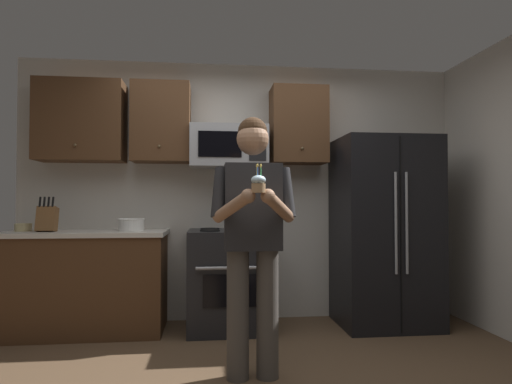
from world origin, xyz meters
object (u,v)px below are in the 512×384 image
object	(u,v)px
person	(253,230)
microwave	(229,147)
refrigerator	(384,231)
bowl_large_white	(131,224)
cupcake	(258,183)
oven_range	(229,279)
knife_block	(47,219)
bowl_small_colored	(23,227)

from	to	relation	value
person	microwave	bearing A→B (deg)	94.69
refrigerator	bowl_large_white	world-z (taller)	refrigerator
microwave	cupcake	size ratio (longest dim) A/B	4.26
oven_range	microwave	distance (m)	1.26
knife_block	bowl_large_white	distance (m)	0.73
oven_range	bowl_small_colored	xyz separation A→B (m)	(-1.87, 0.06, 0.49)
refrigerator	person	world-z (taller)	refrigerator
refrigerator	bowl_large_white	xyz separation A→B (m)	(-2.40, 0.07, 0.08)
refrigerator	cupcake	world-z (taller)	refrigerator
microwave	cupcake	xyz separation A→B (m)	(0.11, -1.61, -0.43)
cupcake	person	bearing A→B (deg)	90.00
cupcake	oven_range	bearing A→B (deg)	94.03
bowl_small_colored	cupcake	distance (m)	2.53
refrigerator	bowl_large_white	distance (m)	2.41
knife_block	bowl_small_colored	distance (m)	0.27
microwave	oven_range	bearing A→B (deg)	-90.02
refrigerator	bowl_large_white	bearing A→B (deg)	178.34
oven_range	knife_block	distance (m)	1.72
oven_range	knife_block	size ratio (longest dim) A/B	2.91
cupcake	microwave	bearing A→B (deg)	93.73
knife_block	bowl_small_colored	xyz separation A→B (m)	(-0.24, 0.09, -0.08)
oven_range	microwave	world-z (taller)	microwave
oven_range	refrigerator	xyz separation A→B (m)	(1.50, -0.04, 0.44)
bowl_large_white	cupcake	distance (m)	1.85
oven_range	knife_block	world-z (taller)	knife_block
oven_range	cupcake	world-z (taller)	cupcake
person	refrigerator	bearing A→B (deg)	38.87
microwave	knife_block	xyz separation A→B (m)	(-1.63, -0.15, -0.69)
refrigerator	knife_block	size ratio (longest dim) A/B	5.63
microwave	bowl_large_white	distance (m)	1.17
microwave	bowl_small_colored	world-z (taller)	microwave
bowl_large_white	oven_range	bearing A→B (deg)	-1.93
person	cupcake	bearing A→B (deg)	-90.00
bowl_large_white	cupcake	size ratio (longest dim) A/B	1.40
bowl_small_colored	knife_block	bearing A→B (deg)	-21.37
oven_range	refrigerator	distance (m)	1.56
refrigerator	bowl_small_colored	bearing A→B (deg)	178.24
refrigerator	knife_block	xyz separation A→B (m)	(-3.13, 0.01, 0.13)
knife_block	bowl_small_colored	bearing A→B (deg)	158.63
person	cupcake	distance (m)	0.44
refrigerator	person	size ratio (longest dim) A/B	1.02
bowl_small_colored	oven_range	bearing A→B (deg)	-1.98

